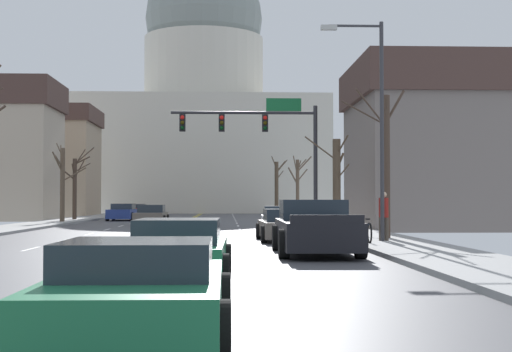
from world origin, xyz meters
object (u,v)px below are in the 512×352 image
(sedan_near_04, at_px, (138,294))
(sedan_oncoming_00, at_px, (151,216))
(street_lamp_right, at_px, (374,111))
(pickup_truck_near_02, at_px, (315,229))
(sedan_near_01, at_px, (286,226))
(sedan_oncoming_01, at_px, (123,212))
(bicycle_parked, at_px, (367,232))
(signal_gantry, at_px, (264,134))
(sedan_oncoming_02, at_px, (137,211))
(sedan_near_03, at_px, (180,252))
(pedestrian_00, at_px, (384,213))
(sedan_near_00, at_px, (282,220))

(sedan_near_04, relative_size, sedan_oncoming_00, 0.98)
(street_lamp_right, xyz_separation_m, pickup_truck_near_02, (-2.57, -4.21, -3.98))
(sedan_near_01, distance_m, sedan_oncoming_01, 30.24)
(sedan_near_04, distance_m, bicycle_parked, 17.83)
(signal_gantry, height_order, sedan_oncoming_02, signal_gantry)
(sedan_near_03, xyz_separation_m, sedan_near_04, (-0.09, -6.18, -0.03))
(pickup_truck_near_02, relative_size, sedan_oncoming_01, 1.27)
(sedan_oncoming_02, bearing_deg, sedan_near_04, -83.35)
(sedan_near_01, xyz_separation_m, sedan_oncoming_01, (-10.07, 28.52, 0.04))
(street_lamp_right, height_order, sedan_oncoming_02, street_lamp_right)
(sedan_near_03, xyz_separation_m, pedestrian_00, (6.44, 11.66, 0.53))
(sedan_oncoming_01, xyz_separation_m, pedestrian_00, (13.30, -30.96, 0.49))
(sedan_oncoming_00, relative_size, bicycle_parked, 2.43)
(sedan_near_04, distance_m, pedestrian_00, 19.01)
(signal_gantry, height_order, sedan_oncoming_01, signal_gantry)
(street_lamp_right, height_order, sedan_oncoming_00, street_lamp_right)
(sedan_oncoming_00, height_order, pedestrian_00, pedestrian_00)
(street_lamp_right, bearing_deg, bicycle_parked, -119.20)
(bicycle_parked, bearing_deg, sedan_oncoming_00, 113.56)
(sedan_oncoming_01, bearing_deg, sedan_oncoming_00, -73.20)
(street_lamp_right, bearing_deg, sedan_near_00, 104.48)
(sedan_oncoming_00, bearing_deg, pickup_truck_near_02, -73.92)
(signal_gantry, bearing_deg, sedan_oncoming_02, 108.99)
(bicycle_parked, bearing_deg, sedan_near_03, -117.85)
(pickup_truck_near_02, height_order, sedan_near_04, pickup_truck_near_02)
(sedan_near_03, height_order, sedan_oncoming_01, sedan_oncoming_01)
(street_lamp_right, relative_size, sedan_near_03, 1.63)
(signal_gantry, relative_size, sedan_near_01, 1.71)
(sedan_oncoming_02, relative_size, pedestrian_00, 2.48)
(sedan_near_00, bearing_deg, sedan_near_01, -92.91)
(signal_gantry, xyz_separation_m, sedan_oncoming_00, (-6.65, 6.30, -4.56))
(street_lamp_right, distance_m, sedan_near_00, 10.80)
(sedan_near_04, xyz_separation_m, bicycle_parked, (5.74, 16.88, -0.05))
(street_lamp_right, xyz_separation_m, sedan_near_01, (-2.86, 2.67, -4.12))
(sedan_near_00, xyz_separation_m, sedan_oncoming_02, (-10.85, 34.49, -0.04))
(sedan_oncoming_01, relative_size, pedestrian_00, 2.58)
(sedan_near_04, bearing_deg, sedan_near_01, 80.77)
(sedan_near_00, distance_m, pedestrian_00, 9.88)
(sedan_oncoming_02, distance_m, pedestrian_00, 46.03)
(sedan_near_04, height_order, sedan_oncoming_02, sedan_oncoming_02)
(pickup_truck_near_02, relative_size, sedan_near_04, 1.33)
(sedan_near_04, relative_size, bicycle_parked, 2.39)
(pickup_truck_near_02, xyz_separation_m, pedestrian_00, (2.95, 4.45, 0.38))
(sedan_oncoming_00, relative_size, sedan_oncoming_01, 0.97)
(signal_gantry, relative_size, sedan_near_03, 1.68)
(sedan_oncoming_02, xyz_separation_m, pedestrian_00, (13.73, -43.93, 0.55))
(sedan_near_00, xyz_separation_m, sedan_near_03, (-3.56, -21.10, -0.03))
(pickup_truck_near_02, bearing_deg, sedan_oncoming_01, 106.30)
(signal_gantry, bearing_deg, sedan_near_04, -95.41)
(sedan_near_01, bearing_deg, sedan_near_04, -99.23)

